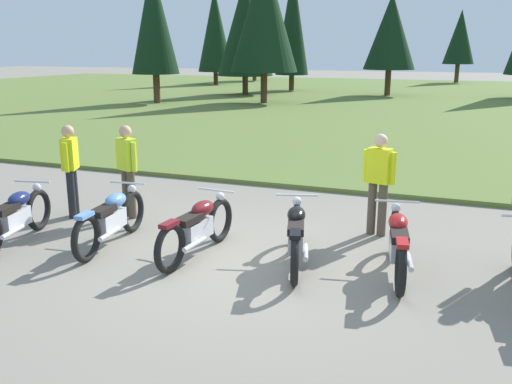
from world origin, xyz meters
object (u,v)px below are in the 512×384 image
at_px(motorcycle_navy, 15,217).
at_px(rider_with_back_turned, 70,166).
at_px(motorcycle_maroon, 197,227).
at_px(motorcycle_red, 398,243).
at_px(rider_near_row_end, 379,179).
at_px(motorcycle_sky_blue, 111,218).
at_px(motorcycle_black, 296,235).
at_px(rider_in_hivis_vest, 127,166).

xyz_separation_m(motorcycle_navy, rider_with_back_turned, (-0.11, 1.51, 0.51)).
height_order(motorcycle_maroon, motorcycle_red, same).
distance_m(motorcycle_navy, rider_near_row_end, 5.76).
xyz_separation_m(motorcycle_maroon, rider_with_back_turned, (-3.00, 0.95, 0.51)).
height_order(motorcycle_navy, motorcycle_sky_blue, same).
distance_m(motorcycle_navy, rider_with_back_turned, 1.59).
bearing_deg(motorcycle_black, rider_with_back_turned, 170.26).
bearing_deg(motorcycle_black, motorcycle_maroon, -172.47).
bearing_deg(motorcycle_navy, rider_with_back_turned, 94.08).
distance_m(rider_with_back_turned, rider_in_hivis_vest, 1.02).
bearing_deg(motorcycle_red, rider_near_row_end, 108.90).
distance_m(motorcycle_black, rider_with_back_turned, 4.54).
height_order(motorcycle_sky_blue, motorcycle_black, same).
distance_m(motorcycle_sky_blue, motorcycle_red, 4.29).
height_order(rider_with_back_turned, rider_near_row_end, same).
relative_size(motorcycle_navy, rider_in_hivis_vest, 1.24).
bearing_deg(motorcycle_navy, motorcycle_black, 9.73).
relative_size(motorcycle_sky_blue, rider_in_hivis_vest, 1.26).
xyz_separation_m(motorcycle_navy, motorcycle_sky_blue, (1.45, 0.47, 0.00)).
bearing_deg(motorcycle_red, motorcycle_black, -173.18).
distance_m(motorcycle_navy, motorcycle_sky_blue, 1.52).
height_order(rider_in_hivis_vest, rider_near_row_end, same).
relative_size(motorcycle_black, rider_in_hivis_vest, 1.22).
xyz_separation_m(motorcycle_black, motorcycle_red, (1.38, 0.16, 0.00)).
relative_size(motorcycle_sky_blue, motorcycle_red, 1.01).
bearing_deg(rider_with_back_turned, motorcycle_sky_blue, -33.59).
height_order(motorcycle_maroon, rider_with_back_turned, rider_with_back_turned).
bearing_deg(motorcycle_navy, rider_near_row_end, 25.29).
bearing_deg(rider_in_hivis_vest, motorcycle_sky_blue, -66.65).
xyz_separation_m(motorcycle_red, rider_near_row_end, (-0.53, 1.54, 0.51)).
distance_m(rider_in_hivis_vest, rider_near_row_end, 4.38).
height_order(motorcycle_red, rider_with_back_turned, rider_with_back_turned).
distance_m(motorcycle_black, rider_in_hivis_vest, 3.69).
height_order(motorcycle_sky_blue, rider_in_hivis_vest, rider_in_hivis_vest).
distance_m(motorcycle_sky_blue, motorcycle_maroon, 1.44).
bearing_deg(rider_in_hivis_vest, motorcycle_red, -10.93).
bearing_deg(motorcycle_sky_blue, motorcycle_red, 5.83).
bearing_deg(motorcycle_black, motorcycle_sky_blue, -174.65).
xyz_separation_m(motorcycle_navy, motorcycle_black, (4.34, 0.74, 0.00)).
bearing_deg(motorcycle_sky_blue, rider_with_back_turned, 146.41).
distance_m(motorcycle_black, rider_near_row_end, 1.97).
xyz_separation_m(motorcycle_sky_blue, motorcycle_red, (4.27, 0.44, 0.00)).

